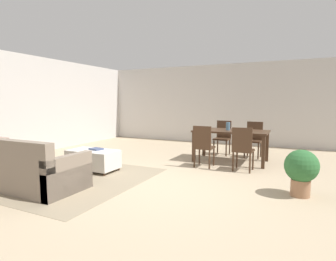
{
  "coord_description": "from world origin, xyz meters",
  "views": [
    {
      "loc": [
        2.15,
        -4.17,
        1.44
      ],
      "look_at": [
        -0.38,
        1.13,
        0.81
      ],
      "focal_mm": 28.8,
      "sensor_mm": 36.0,
      "label": 1
    }
  ],
  "objects_px": {
    "dining_chair_far_left": "(223,135)",
    "book_on_ottoman": "(96,149)",
    "ottoman_table": "(93,159)",
    "dining_table": "(231,134)",
    "couch": "(24,170)",
    "potted_plant": "(301,169)",
    "vase_centerpiece": "(228,126)",
    "dining_chair_far_right": "(254,137)",
    "dining_chair_near_left": "(203,144)",
    "dining_chair_near_right": "(243,147)"
  },
  "relations": [
    {
      "from": "dining_chair_far_left",
      "to": "book_on_ottoman",
      "type": "distance_m",
      "value": 3.48
    },
    {
      "from": "ottoman_table",
      "to": "dining_table",
      "type": "height_order",
      "value": "dining_table"
    },
    {
      "from": "couch",
      "to": "potted_plant",
      "type": "xyz_separation_m",
      "value": [
        4.19,
        1.53,
        0.13
      ]
    },
    {
      "from": "couch",
      "to": "dining_chair_far_left",
      "type": "distance_m",
      "value": 4.88
    },
    {
      "from": "vase_centerpiece",
      "to": "couch",
      "type": "bearing_deg",
      "value": -126.97
    },
    {
      "from": "dining_chair_far_right",
      "to": "potted_plant",
      "type": "relative_size",
      "value": 1.28
    },
    {
      "from": "couch",
      "to": "dining_chair_near_left",
      "type": "distance_m",
      "value": 3.48
    },
    {
      "from": "couch",
      "to": "dining_table",
      "type": "height_order",
      "value": "couch"
    },
    {
      "from": "couch",
      "to": "dining_chair_far_right",
      "type": "xyz_separation_m",
      "value": [
        3.11,
        4.25,
        0.23
      ]
    },
    {
      "from": "dining_chair_near_right",
      "to": "book_on_ottoman",
      "type": "bearing_deg",
      "value": -156.73
    },
    {
      "from": "couch",
      "to": "book_on_ottoman",
      "type": "height_order",
      "value": "couch"
    },
    {
      "from": "dining_table",
      "to": "dining_chair_near_left",
      "type": "xyz_separation_m",
      "value": [
        -0.41,
        -0.85,
        -0.15
      ]
    },
    {
      "from": "ottoman_table",
      "to": "dining_chair_far_left",
      "type": "bearing_deg",
      "value": 55.71
    },
    {
      "from": "dining_chair_far_right",
      "to": "potted_plant",
      "type": "xyz_separation_m",
      "value": [
        1.08,
        -2.73,
        -0.1
      ]
    },
    {
      "from": "couch",
      "to": "dining_chair_far_left",
      "type": "relative_size",
      "value": 2.19
    },
    {
      "from": "couch",
      "to": "dining_table",
      "type": "bearing_deg",
      "value": 52.28
    },
    {
      "from": "dining_chair_far_left",
      "to": "potted_plant",
      "type": "relative_size",
      "value": 1.28
    },
    {
      "from": "dining_chair_far_left",
      "to": "vase_centerpiece",
      "type": "xyz_separation_m",
      "value": [
        0.33,
        -0.84,
        0.33
      ]
    },
    {
      "from": "potted_plant",
      "to": "dining_chair_near_right",
      "type": "bearing_deg",
      "value": 134.06
    },
    {
      "from": "dining_chair_near_left",
      "to": "dining_chair_near_right",
      "type": "distance_m",
      "value": 0.84
    },
    {
      "from": "book_on_ottoman",
      "to": "potted_plant",
      "type": "height_order",
      "value": "potted_plant"
    },
    {
      "from": "dining_table",
      "to": "dining_chair_far_right",
      "type": "height_order",
      "value": "dining_chair_far_right"
    },
    {
      "from": "book_on_ottoman",
      "to": "potted_plant",
      "type": "relative_size",
      "value": 0.36
    },
    {
      "from": "vase_centerpiece",
      "to": "dining_chair_near_left",
      "type": "bearing_deg",
      "value": -111.74
    },
    {
      "from": "ottoman_table",
      "to": "book_on_ottoman",
      "type": "bearing_deg",
      "value": 58.31
    },
    {
      "from": "dining_chair_near_left",
      "to": "dining_table",
      "type": "bearing_deg",
      "value": 64.19
    },
    {
      "from": "dining_table",
      "to": "dining_chair_far_right",
      "type": "distance_m",
      "value": 0.91
    },
    {
      "from": "dining_chair_far_right",
      "to": "potted_plant",
      "type": "bearing_deg",
      "value": -68.46
    },
    {
      "from": "dining_chair_near_right",
      "to": "book_on_ottoman",
      "type": "relative_size",
      "value": 3.54
    },
    {
      "from": "ottoman_table",
      "to": "dining_chair_near_right",
      "type": "xyz_separation_m",
      "value": [
        2.83,
        1.26,
        0.27
      ]
    },
    {
      "from": "ottoman_table",
      "to": "dining_table",
      "type": "xyz_separation_m",
      "value": [
        2.4,
        2.1,
        0.42
      ]
    },
    {
      "from": "dining_chair_near_right",
      "to": "vase_centerpiece",
      "type": "relative_size",
      "value": 4.89
    },
    {
      "from": "ottoman_table",
      "to": "dining_chair_far_left",
      "type": "distance_m",
      "value": 3.56
    },
    {
      "from": "ottoman_table",
      "to": "dining_table",
      "type": "distance_m",
      "value": 3.22
    },
    {
      "from": "couch",
      "to": "dining_chair_far_right",
      "type": "distance_m",
      "value": 5.27
    },
    {
      "from": "potted_plant",
      "to": "dining_chair_far_left",
      "type": "bearing_deg",
      "value": 124.36
    },
    {
      "from": "couch",
      "to": "book_on_ottoman",
      "type": "bearing_deg",
      "value": 77.39
    },
    {
      "from": "dining_table",
      "to": "couch",
      "type": "bearing_deg",
      "value": -127.72
    },
    {
      "from": "dining_table",
      "to": "vase_centerpiece",
      "type": "xyz_separation_m",
      "value": [
        -0.07,
        -0.0,
        0.18
      ]
    },
    {
      "from": "dining_chair_far_left",
      "to": "ottoman_table",
      "type": "bearing_deg",
      "value": -124.29
    },
    {
      "from": "couch",
      "to": "dining_chair_near_right",
      "type": "relative_size",
      "value": 2.19
    },
    {
      "from": "vase_centerpiece",
      "to": "book_on_ottoman",
      "type": "bearing_deg",
      "value": -138.32
    },
    {
      "from": "dining_chair_far_left",
      "to": "dining_chair_far_right",
      "type": "distance_m",
      "value": 0.82
    },
    {
      "from": "book_on_ottoman",
      "to": "potted_plant",
      "type": "bearing_deg",
      "value": 1.42
    },
    {
      "from": "couch",
      "to": "vase_centerpiece",
      "type": "xyz_separation_m",
      "value": [
        2.61,
        3.47,
        0.56
      ]
    },
    {
      "from": "dining_chair_near_right",
      "to": "dining_chair_far_left",
      "type": "relative_size",
      "value": 1.0
    },
    {
      "from": "couch",
      "to": "ottoman_table",
      "type": "distance_m",
      "value": 1.4
    },
    {
      "from": "dining_chair_near_right",
      "to": "vase_centerpiece",
      "type": "bearing_deg",
      "value": 120.98
    },
    {
      "from": "vase_centerpiece",
      "to": "book_on_ottoman",
      "type": "height_order",
      "value": "vase_centerpiece"
    },
    {
      "from": "dining_chair_far_right",
      "to": "vase_centerpiece",
      "type": "xyz_separation_m",
      "value": [
        -0.5,
        -0.79,
        0.33
      ]
    }
  ]
}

